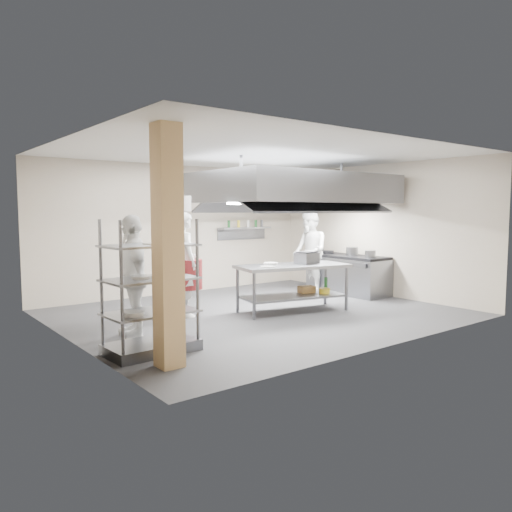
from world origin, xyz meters
TOP-DOWN VIEW (x-y plane):
  - floor at (0.00, 0.00)m, footprint 7.00×7.00m
  - ceiling at (0.00, 0.00)m, footprint 7.00×7.00m
  - wall_back at (0.00, 3.00)m, footprint 7.00×0.00m
  - wall_left at (-3.50, 0.00)m, footprint 0.00×6.00m
  - wall_right at (3.50, 0.00)m, footprint 0.00×6.00m
  - column at (-2.90, -1.90)m, footprint 0.30×0.30m
  - exhaust_hood at (1.30, 0.40)m, footprint 4.00×2.50m
  - hood_strip_a at (0.40, 0.40)m, footprint 1.60×0.12m
  - hood_strip_b at (2.20, 0.40)m, footprint 1.60×0.12m
  - wall_shelf at (1.80, 2.84)m, footprint 1.50×0.28m
  - island at (0.61, -0.29)m, footprint 2.30×1.33m
  - island_worktop at (0.61, -0.29)m, footprint 2.30×1.33m
  - island_undershelf at (0.61, -0.29)m, footprint 2.11×1.21m
  - pass_rack at (-2.80, -1.19)m, footprint 1.26×0.77m
  - cooking_range at (3.08, 0.50)m, footprint 0.80×2.00m
  - range_top at (3.08, 0.50)m, footprint 0.78×1.96m
  - chef_head at (-1.23, 0.61)m, footprint 0.57×0.77m
  - chef_line at (2.48, 1.17)m, footprint 1.03×1.15m
  - chef_plating at (-2.60, -0.17)m, footprint 0.72×1.19m
  - griddle at (1.04, -0.24)m, footprint 0.45×0.37m
  - wicker_basket at (1.01, -0.27)m, footprint 0.35×0.27m
  - stockpot at (3.12, 0.41)m, footprint 0.28×0.28m
  - plate_stack at (-2.80, -1.19)m, footprint 0.28×0.28m

SIDE VIEW (x-z plane):
  - floor at x=0.00m, z-range 0.00..0.00m
  - island_undershelf at x=0.61m, z-range 0.28..0.32m
  - wicker_basket at x=1.01m, z-range 0.32..0.46m
  - cooking_range at x=3.08m, z-range 0.00..0.84m
  - island at x=0.61m, z-range 0.00..0.91m
  - plate_stack at x=-2.80m, z-range 0.56..0.62m
  - range_top at x=3.08m, z-range 0.84..0.90m
  - island_worktop at x=0.61m, z-range 0.85..0.91m
  - pass_rack at x=-2.80m, z-range 0.00..1.84m
  - chef_plating at x=-2.60m, z-range 0.00..1.89m
  - chef_line at x=2.48m, z-range 0.00..1.94m
  - chef_head at x=-1.23m, z-range 0.00..1.94m
  - stockpot at x=3.12m, z-range 0.90..1.09m
  - griddle at x=1.04m, z-range 0.91..1.11m
  - wall_back at x=0.00m, z-range -2.00..5.00m
  - wall_left at x=-3.50m, z-range -1.50..4.50m
  - wall_right at x=3.50m, z-range -1.50..4.50m
  - column at x=-2.90m, z-range 0.00..3.00m
  - wall_shelf at x=1.80m, z-range 1.48..1.52m
  - hood_strip_a at x=0.40m, z-range 2.06..2.10m
  - hood_strip_b at x=2.20m, z-range 2.06..2.10m
  - exhaust_hood at x=1.30m, z-range 2.10..2.70m
  - ceiling at x=0.00m, z-range 3.00..3.00m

